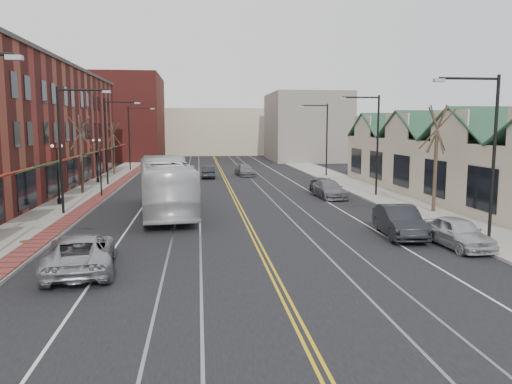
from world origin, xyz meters
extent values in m
plane|color=black|center=(0.00, 0.00, 0.00)|extent=(160.00, 160.00, 0.00)
cube|color=gray|center=(-12.00, 20.00, 0.07)|extent=(4.00, 120.00, 0.15)
cube|color=gray|center=(12.00, 20.00, 0.07)|extent=(4.00, 120.00, 0.15)
cube|color=maroon|center=(-19.00, 27.00, 5.50)|extent=(10.00, 50.00, 11.00)
cube|color=#B7AC8D|center=(18.00, 20.00, 2.30)|extent=(8.00, 36.00, 4.60)
cube|color=maroon|center=(-16.00, 70.00, 7.00)|extent=(14.00, 18.00, 14.00)
cube|color=#B7AC8D|center=(0.00, 85.00, 4.50)|extent=(22.00, 14.00, 9.00)
cube|color=slate|center=(15.00, 65.00, 5.50)|extent=(12.00, 16.00, 11.00)
cube|color=#999999|center=(-8.50, 0.00, 7.85)|extent=(0.50, 0.25, 0.15)
cylinder|color=black|center=(-11.50, 16.00, 4.15)|extent=(0.16, 0.16, 8.00)
cylinder|color=black|center=(-10.00, 16.00, 7.95)|extent=(3.00, 0.12, 0.12)
cube|color=#999999|center=(-8.50, 16.00, 7.85)|extent=(0.50, 0.25, 0.15)
cylinder|color=black|center=(-11.50, 32.00, 4.15)|extent=(0.16, 0.16, 8.00)
cylinder|color=black|center=(-10.00, 32.00, 7.95)|extent=(3.00, 0.12, 0.12)
cube|color=#999999|center=(-8.50, 32.00, 7.85)|extent=(0.50, 0.25, 0.15)
cylinder|color=black|center=(-11.50, 48.00, 4.15)|extent=(0.16, 0.16, 8.00)
cylinder|color=black|center=(-10.00, 48.00, 7.95)|extent=(3.00, 0.12, 0.12)
cube|color=#999999|center=(-8.50, 48.00, 7.85)|extent=(0.50, 0.25, 0.15)
cylinder|color=black|center=(11.50, 6.00, 4.15)|extent=(0.16, 0.16, 8.00)
cylinder|color=black|center=(10.00, 6.00, 7.95)|extent=(3.00, 0.12, 0.12)
cube|color=#999999|center=(8.50, 6.00, 7.85)|extent=(0.50, 0.25, 0.15)
cylinder|color=black|center=(11.50, 22.00, 4.15)|extent=(0.16, 0.16, 8.00)
cylinder|color=black|center=(10.00, 22.00, 7.95)|extent=(3.00, 0.12, 0.12)
cube|color=#999999|center=(8.50, 22.00, 7.85)|extent=(0.50, 0.25, 0.15)
cylinder|color=black|center=(11.50, 38.00, 4.15)|extent=(0.16, 0.16, 8.00)
cylinder|color=black|center=(10.00, 38.00, 7.95)|extent=(3.00, 0.12, 0.12)
cube|color=#999999|center=(8.50, 38.00, 7.85)|extent=(0.50, 0.25, 0.15)
cylinder|color=black|center=(-12.80, 20.00, 0.35)|extent=(0.28, 0.28, 0.40)
cylinder|color=black|center=(-12.80, 20.00, 2.15)|extent=(0.14, 0.14, 4.00)
cube|color=black|center=(-12.80, 20.00, 4.15)|extent=(0.60, 0.06, 0.06)
sphere|color=white|center=(-13.10, 20.00, 4.30)|extent=(0.24, 0.24, 0.24)
sphere|color=white|center=(-12.50, 20.00, 4.30)|extent=(0.24, 0.24, 0.24)
cylinder|color=black|center=(-12.80, 34.00, 0.35)|extent=(0.28, 0.28, 0.40)
cylinder|color=black|center=(-12.80, 34.00, 2.15)|extent=(0.14, 0.14, 4.00)
cube|color=black|center=(-12.80, 34.00, 4.15)|extent=(0.60, 0.06, 0.06)
sphere|color=white|center=(-13.10, 34.00, 4.30)|extent=(0.24, 0.24, 0.24)
sphere|color=white|center=(-12.50, 34.00, 4.30)|extent=(0.24, 0.24, 0.24)
cylinder|color=#382B21|center=(-12.50, 26.00, 2.60)|extent=(0.24, 0.24, 4.90)
cylinder|color=#382B21|center=(-12.50, 26.00, 5.15)|extent=(0.58, 1.37, 2.90)
cylinder|color=#382B21|center=(-12.50, 26.00, 5.15)|extent=(1.60, 0.66, 2.78)
cylinder|color=#382B21|center=(-12.50, 26.00, 5.15)|extent=(0.53, 1.23, 2.96)
cylinder|color=#382B21|center=(-12.50, 26.00, 5.15)|extent=(1.69, 1.03, 2.64)
cylinder|color=#382B21|center=(-12.50, 26.00, 5.15)|extent=(1.78, 1.29, 2.48)
cylinder|color=#382B21|center=(-12.50, 42.00, 2.42)|extent=(0.24, 0.24, 4.55)
cylinder|color=#382B21|center=(-12.50, 42.00, 4.80)|extent=(0.55, 1.28, 2.69)
cylinder|color=#382B21|center=(-12.50, 42.00, 4.80)|extent=(1.49, 0.62, 2.58)
cylinder|color=#382B21|center=(-12.50, 42.00, 4.80)|extent=(0.50, 1.15, 2.75)
cylinder|color=#382B21|center=(-12.50, 42.00, 4.80)|extent=(1.57, 0.97, 2.45)
cylinder|color=#382B21|center=(-12.50, 42.00, 4.80)|extent=(1.66, 1.20, 2.30)
cylinder|color=#382B21|center=(12.50, 14.00, 2.78)|extent=(0.24, 0.24, 5.25)
cylinder|color=#382B21|center=(12.50, 14.00, 5.50)|extent=(0.61, 1.46, 3.10)
cylinder|color=#382B21|center=(12.50, 14.00, 5.50)|extent=(1.70, 0.70, 2.97)
cylinder|color=#382B21|center=(12.50, 14.00, 5.50)|extent=(0.56, 1.31, 3.17)
cylinder|color=#382B21|center=(12.50, 14.00, 5.50)|extent=(1.80, 1.10, 2.82)
cylinder|color=#382B21|center=(12.50, 14.00, 5.50)|extent=(1.90, 1.37, 2.65)
cylinder|color=#592D19|center=(-11.20, 8.00, 0.16)|extent=(0.60, 0.60, 0.02)
cylinder|color=black|center=(-10.60, 24.00, 1.75)|extent=(0.12, 0.12, 3.20)
imported|color=black|center=(-10.60, 24.00, 3.50)|extent=(0.18, 0.15, 0.90)
imported|color=silver|center=(-5.00, 16.19, 1.82)|extent=(4.55, 13.36, 3.65)
imported|color=#9A9CA1|center=(-7.50, 3.05, 0.76)|extent=(3.26, 5.79, 1.53)
imported|color=#AEB1B6|center=(9.30, 4.99, 0.73)|extent=(2.01, 4.40, 1.46)
imported|color=black|center=(7.50, 7.60, 0.80)|extent=(2.19, 5.02, 1.60)
imported|color=slate|center=(7.50, 21.73, 0.69)|extent=(2.24, 4.89, 1.39)
imported|color=black|center=(7.50, 24.63, 0.69)|extent=(2.15, 4.21, 1.37)
imported|color=#232428|center=(-1.77, 38.06, 0.68)|extent=(1.48, 4.13, 1.36)
imported|color=slate|center=(2.47, 40.02, 0.64)|extent=(2.31, 4.60, 1.28)
imported|color=#A4A6AC|center=(-7.16, 53.45, 0.75)|extent=(1.97, 4.46, 1.49)
camera|label=1|loc=(-2.80, -16.80, 5.74)|focal=35.00mm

